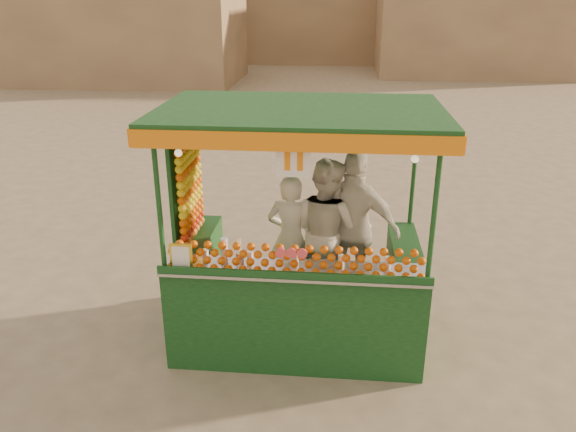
# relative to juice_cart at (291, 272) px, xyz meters

# --- Properties ---
(ground) EXTENTS (90.00, 90.00, 0.00)m
(ground) POSITION_rel_juice_cart_xyz_m (-0.25, 0.13, -0.88)
(ground) COLOR #6B5D4D
(ground) RESTS_ON ground
(building_left) EXTENTS (10.00, 6.00, 6.00)m
(building_left) POSITION_rel_juice_cart_xyz_m (-9.25, 20.13, 2.12)
(building_left) COLOR #9C7F59
(building_left) RESTS_ON ground
(building_right) EXTENTS (9.00, 6.00, 5.00)m
(building_right) POSITION_rel_juice_cart_xyz_m (6.75, 24.13, 1.62)
(building_right) COLOR #9C7F59
(building_right) RESTS_ON ground
(juice_cart) EXTENTS (2.98, 1.93, 2.71)m
(juice_cart) POSITION_rel_juice_cart_xyz_m (0.00, 0.00, 0.00)
(juice_cart) COLOR #0E3414
(juice_cart) RESTS_ON ground
(vendor_left) EXTENTS (0.63, 0.47, 1.57)m
(vendor_left) POSITION_rel_juice_cart_xyz_m (-0.05, 0.43, 0.21)
(vendor_left) COLOR silver
(vendor_left) RESTS_ON ground
(vendor_middle) EXTENTS (1.09, 1.07, 1.77)m
(vendor_middle) POSITION_rel_juice_cart_xyz_m (0.37, 0.46, 0.32)
(vendor_middle) COLOR silver
(vendor_middle) RESTS_ON ground
(vendor_right) EXTENTS (1.18, 0.79, 1.86)m
(vendor_right) POSITION_rel_juice_cart_xyz_m (0.69, 0.47, 0.36)
(vendor_right) COLOR beige
(vendor_right) RESTS_ON ground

